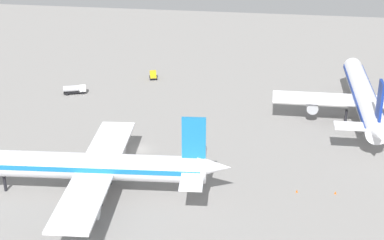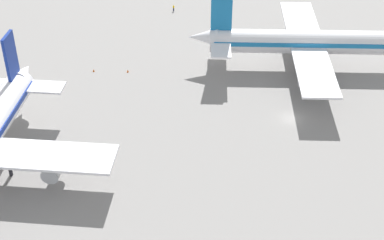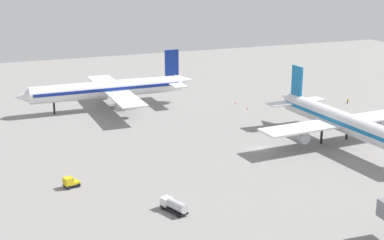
% 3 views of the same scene
% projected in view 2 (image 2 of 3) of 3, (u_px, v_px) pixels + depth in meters
% --- Properties ---
extents(ground, '(288.00, 288.00, 0.00)m').
position_uv_depth(ground, '(291.00, 118.00, 112.66)').
color(ground, gray).
extents(airplane_taxiing, '(44.93, 55.84, 16.98)m').
position_uv_depth(airplane_taxiing, '(315.00, 42.00, 125.89)').
color(airplane_taxiing, white).
rests_on(airplane_taxiing, ground).
extents(ground_crew_worker, '(0.53, 0.53, 1.67)m').
position_uv_depth(ground_crew_worker, '(174.00, 8.00, 154.04)').
color(ground_crew_worker, '#1E2338').
rests_on(ground_crew_worker, ground).
extents(safety_cone_near_gate, '(0.44, 0.44, 0.60)m').
position_uv_depth(safety_cone_near_gate, '(94.00, 70.00, 127.55)').
color(safety_cone_near_gate, '#EA590C').
rests_on(safety_cone_near_gate, ground).
extents(safety_cone_mid_apron, '(0.44, 0.44, 0.60)m').
position_uv_depth(safety_cone_mid_apron, '(128.00, 71.00, 127.31)').
color(safety_cone_mid_apron, '#EA590C').
rests_on(safety_cone_mid_apron, ground).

